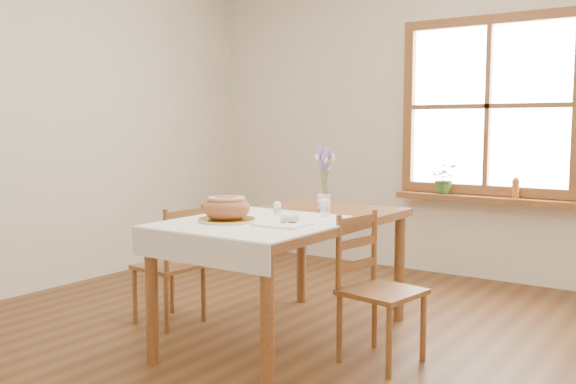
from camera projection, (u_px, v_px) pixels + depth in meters
name	position (u px, v px, depth m)	size (l,w,h in m)	color
ground	(258.00, 353.00, 3.66)	(5.00, 5.00, 0.00)	brown
room_walls	(257.00, 49.00, 3.48)	(4.60, 5.10, 2.65)	white
window	(488.00, 106.00, 5.25)	(1.46, 0.08, 1.46)	#955C2E
window_sill	(483.00, 199.00, 5.27)	(1.46, 0.20, 0.05)	#955C2E
dining_table	(288.00, 231.00, 3.84)	(0.90, 1.60, 0.75)	#955C2E
table_linen	(257.00, 222.00, 3.58)	(0.91, 0.99, 0.01)	white
chair_left	(169.00, 264.00, 4.19)	(0.37, 0.38, 0.78)	#955C2E
chair_right	(382.00, 289.00, 3.48)	(0.38, 0.40, 0.82)	#955C2E
bread_plate	(227.00, 220.00, 3.58)	(0.31, 0.31, 0.02)	white
bread_loaf	(227.00, 206.00, 3.57)	(0.26, 0.26, 0.14)	#AA6B3C
egg_napkin	(282.00, 224.00, 3.44)	(0.26, 0.22, 0.01)	white
eggs	(282.00, 219.00, 3.44)	(0.20, 0.18, 0.04)	silver
salt_shaker	(277.00, 208.00, 3.80)	(0.05, 0.05, 0.09)	white
pepper_shaker	(325.00, 207.00, 3.78)	(0.06, 0.06, 0.10)	white
flower_vase	(324.00, 203.00, 4.14)	(0.09, 0.09, 0.09)	white
lavender_bouquet	(324.00, 174.00, 4.12)	(0.15, 0.15, 0.28)	#6A5597
potted_plant	(445.00, 182.00, 5.44)	(0.23, 0.26, 0.20)	#3C6C2B
amber_bottle	(516.00, 188.00, 5.11)	(0.06, 0.06, 0.17)	#B06420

